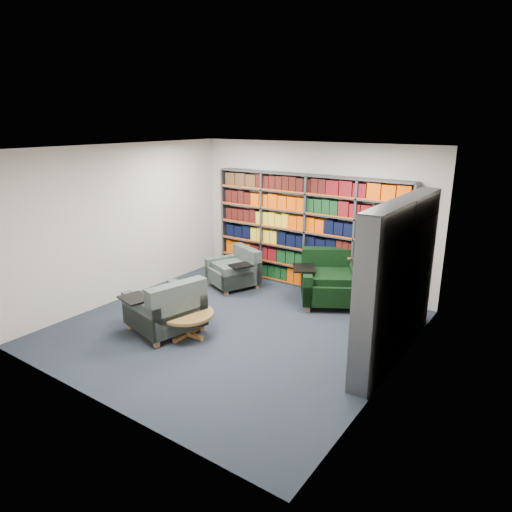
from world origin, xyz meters
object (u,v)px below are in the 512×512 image
Objects in this scene: chair_teal_left at (237,271)px; chair_green_right at (330,282)px; coffee_table at (187,317)px; chair_teal_front at (168,311)px.

chair_teal_left is 1.90m from chair_green_right.
chair_green_right reaches higher than coffee_table.
coffee_table is at bearing -71.97° from chair_teal_left.
chair_teal_left is 1.37× the size of coffee_table.
chair_teal_front is at bearing -119.98° from chair_green_right.
coffee_table is (0.72, -2.20, 0.00)m from chair_teal_left.
chair_teal_front is 1.53× the size of coffee_table.
chair_teal_front is at bearing -168.73° from coffee_table.
chair_green_right is 1.70× the size of coffee_table.
chair_teal_left is 0.89× the size of chair_teal_front.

